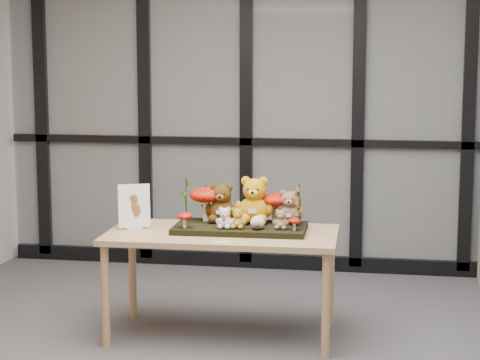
% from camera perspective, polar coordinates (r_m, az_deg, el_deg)
% --- Properties ---
extents(room_shell, '(5.00, 5.00, 5.00)m').
position_cam_1_polar(room_shell, '(4.52, 0.96, 7.20)').
color(room_shell, beige).
rests_on(room_shell, floor).
extents(glass_partition, '(4.90, 0.06, 2.78)m').
position_cam_1_polar(glass_partition, '(6.97, 4.08, 5.48)').
color(glass_partition, '#2D383F').
rests_on(glass_partition, floor).
extents(display_table, '(1.44, 0.75, 0.67)m').
position_cam_1_polar(display_table, '(5.40, -1.19, -4.14)').
color(display_table, tan).
rests_on(display_table, floor).
extents(diorama_tray, '(0.83, 0.43, 0.04)m').
position_cam_1_polar(diorama_tray, '(5.42, 0.02, -3.17)').
color(diorama_tray, black).
rests_on(diorama_tray, display_table).
extents(bear_pooh_yellow, '(0.25, 0.23, 0.32)m').
position_cam_1_polar(bear_pooh_yellow, '(5.48, 0.96, -1.14)').
color(bear_pooh_yellow, '#CB8E0E').
rests_on(bear_pooh_yellow, diorama_tray).
extents(bear_brown_medium, '(0.21, 0.19, 0.27)m').
position_cam_1_polar(bear_brown_medium, '(5.50, -1.21, -1.37)').
color(bear_brown_medium, '#4A290B').
rests_on(bear_brown_medium, diorama_tray).
extents(bear_tan_back, '(0.18, 0.17, 0.24)m').
position_cam_1_polar(bear_tan_back, '(5.45, 3.28, -1.66)').
color(bear_tan_back, brown).
rests_on(bear_tan_back, diorama_tray).
extents(bear_small_yellow, '(0.11, 0.10, 0.14)m').
position_cam_1_polar(bear_small_yellow, '(5.31, -0.15, -2.44)').
color(bear_small_yellow, '#B0811C').
rests_on(bear_small_yellow, diorama_tray).
extents(bear_white_bow, '(0.11, 0.10, 0.15)m').
position_cam_1_polar(bear_white_bow, '(5.32, -1.00, -2.41)').
color(bear_white_bow, silver).
rests_on(bear_white_bow, diorama_tray).
extents(bear_beige_small, '(0.10, 0.10, 0.13)m').
position_cam_1_polar(bear_beige_small, '(5.30, 2.71, -2.51)').
color(bear_beige_small, olive).
rests_on(bear_beige_small, diorama_tray).
extents(plush_cream_hedgehog, '(0.07, 0.06, 0.09)m').
position_cam_1_polar(plush_cream_hedgehog, '(5.30, 1.17, -2.75)').
color(plush_cream_hedgehog, silver).
rests_on(plush_cream_hedgehog, diorama_tray).
extents(mushroom_back_left, '(0.21, 0.21, 0.24)m').
position_cam_1_polar(mushroom_back_left, '(5.54, -2.22, -1.48)').
color(mushroom_back_left, '#9B1305').
rests_on(mushroom_back_left, diorama_tray).
extents(mushroom_back_right, '(0.18, 0.18, 0.20)m').
position_cam_1_polar(mushroom_back_right, '(5.51, 2.33, -1.73)').
color(mushroom_back_right, '#9B1305').
rests_on(mushroom_back_right, diorama_tray).
extents(mushroom_front_left, '(0.10, 0.10, 0.11)m').
position_cam_1_polar(mushroom_front_left, '(5.34, -3.66, -2.60)').
color(mushroom_front_left, '#9B1305').
rests_on(mushroom_front_left, diorama_tray).
extents(mushroom_front_right, '(0.07, 0.07, 0.08)m').
position_cam_1_polar(mushroom_front_right, '(5.27, 3.59, -2.88)').
color(mushroom_front_right, '#9B1305').
rests_on(mushroom_front_right, diorama_tray).
extents(sprig_green_far_left, '(0.05, 0.05, 0.28)m').
position_cam_1_polar(sprig_green_far_left, '(5.56, -3.57, -1.27)').
color(sprig_green_far_left, '#153A0D').
rests_on(sprig_green_far_left, diorama_tray).
extents(sprig_green_mid_left, '(0.05, 0.05, 0.22)m').
position_cam_1_polar(sprig_green_mid_left, '(5.58, -2.29, -1.49)').
color(sprig_green_mid_left, '#153A0D').
rests_on(sprig_green_mid_left, diorama_tray).
extents(sprig_dry_far_right, '(0.05, 0.05, 0.26)m').
position_cam_1_polar(sprig_dry_far_right, '(5.44, 3.89, -1.57)').
color(sprig_dry_far_right, brown).
rests_on(sprig_dry_far_right, diorama_tray).
extents(sprig_dry_mid_right, '(0.05, 0.05, 0.19)m').
position_cam_1_polar(sprig_dry_mid_right, '(5.34, 3.97, -2.14)').
color(sprig_dry_mid_right, brown).
rests_on(sprig_dry_mid_right, diorama_tray).
extents(sprig_green_centre, '(0.05, 0.05, 0.16)m').
position_cam_1_polar(sprig_green_centre, '(5.57, -0.63, -1.81)').
color(sprig_green_centre, '#153A0D').
rests_on(sprig_green_centre, diorama_tray).
extents(sign_holder, '(0.20, 0.10, 0.28)m').
position_cam_1_polar(sign_holder, '(5.50, -6.97, -1.87)').
color(sign_holder, silver).
rests_on(sign_holder, display_table).
extents(label_card, '(0.08, 0.03, 0.00)m').
position_cam_1_polar(label_card, '(5.11, -1.23, -4.09)').
color(label_card, white).
rests_on(label_card, display_table).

